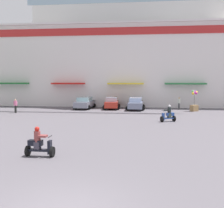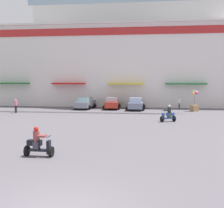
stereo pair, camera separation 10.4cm
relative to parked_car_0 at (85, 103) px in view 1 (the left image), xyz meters
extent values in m
plane|color=#5F5960|center=(5.38, -14.78, -0.77)|extent=(128.00, 128.00, 0.00)
cube|color=white|center=(5.38, 7.54, 4.94)|extent=(40.55, 10.65, 11.43)
cube|color=white|center=(5.38, 8.07, 14.49)|extent=(27.26, 9.58, 7.67)
cube|color=red|center=(5.38, 2.16, 9.61)|extent=(37.31, 0.12, 0.99)
cube|color=silver|center=(5.38, 2.12, 10.78)|extent=(40.55, 0.70, 0.24)
cube|color=#1D6D2E|center=(-11.09, 1.67, 2.53)|extent=(5.14, 1.10, 0.20)
cube|color=red|center=(-2.68, 1.67, 2.53)|extent=(4.59, 1.10, 0.20)
cube|color=gold|center=(5.30, 1.67, 2.53)|extent=(4.87, 1.10, 0.20)
cube|color=#2B773F|center=(13.21, 1.67, 2.53)|extent=(5.32, 1.10, 0.20)
cube|color=gray|center=(0.00, 0.00, -0.13)|extent=(2.05, 4.59, 0.75)
cube|color=#97C2C7|center=(0.00, 0.00, 0.50)|extent=(1.68, 2.33, 0.50)
cylinder|color=black|center=(-0.83, 1.44, -0.47)|extent=(0.61, 0.20, 0.60)
cylinder|color=black|center=(0.98, 1.34, -0.47)|extent=(0.61, 0.20, 0.60)
cylinder|color=black|center=(-0.98, -1.34, -0.47)|extent=(0.61, 0.20, 0.60)
cylinder|color=black|center=(0.83, -1.44, -0.47)|extent=(0.61, 0.20, 0.60)
cube|color=red|center=(3.60, 0.01, -0.12)|extent=(1.90, 4.00, 0.75)
cube|color=#9EB2C6|center=(3.60, 0.01, 0.51)|extent=(1.55, 2.04, 0.53)
cylinder|color=black|center=(2.70, 1.16, -0.47)|extent=(0.61, 0.20, 0.60)
cylinder|color=black|center=(4.35, 1.27, -0.47)|extent=(0.61, 0.20, 0.60)
cylinder|color=black|center=(2.85, -1.25, -0.47)|extent=(0.61, 0.20, 0.60)
cylinder|color=black|center=(4.50, -1.14, -0.47)|extent=(0.61, 0.20, 0.60)
cube|color=gray|center=(6.74, -0.53, -0.13)|extent=(1.83, 4.44, 0.74)
cube|color=#A0B1D2|center=(6.74, -0.53, 0.50)|extent=(1.55, 2.23, 0.53)
cylinder|color=black|center=(5.88, 0.85, -0.47)|extent=(0.60, 0.17, 0.60)
cylinder|color=black|center=(7.64, 0.82, -0.47)|extent=(0.60, 0.17, 0.60)
cylinder|color=black|center=(5.83, -1.89, -0.47)|extent=(0.60, 0.17, 0.60)
cylinder|color=black|center=(7.60, -1.92, -0.47)|extent=(0.60, 0.17, 0.60)
cylinder|color=black|center=(3.19, -22.35, -0.51)|extent=(0.15, 0.52, 0.52)
cylinder|color=black|center=(1.91, -22.32, -0.51)|extent=(0.15, 0.52, 0.52)
cube|color=black|center=(2.55, -22.33, -0.45)|extent=(1.14, 0.30, 0.10)
cube|color=black|center=(2.32, -22.33, -0.08)|extent=(0.73, 0.32, 0.28)
cube|color=black|center=(3.06, -22.34, -0.28)|extent=(0.15, 0.32, 0.67)
cylinder|color=black|center=(3.09, -22.34, 0.26)|extent=(0.05, 0.52, 0.04)
cube|color=#423D4B|center=(2.42, -22.33, -0.20)|extent=(0.29, 0.33, 0.36)
cylinder|color=brown|center=(2.42, -22.33, 0.25)|extent=(0.33, 0.33, 0.53)
sphere|color=red|center=(2.42, -22.33, 0.62)|extent=(0.25, 0.25, 0.25)
cube|color=brown|center=(2.70, -22.33, 0.27)|extent=(0.45, 0.35, 0.10)
cylinder|color=black|center=(9.40, -10.35, -0.51)|extent=(0.33, 0.53, 0.52)
cylinder|color=black|center=(10.54, -9.87, -0.51)|extent=(0.33, 0.53, 0.52)
cube|color=#274DA3|center=(9.97, -10.11, -0.45)|extent=(1.11, 0.68, 0.10)
cube|color=#274DA3|center=(10.18, -10.02, -0.09)|extent=(0.75, 0.54, 0.28)
cube|color=#274DA3|center=(9.52, -10.30, -0.29)|extent=(0.25, 0.35, 0.66)
cylinder|color=black|center=(9.49, -10.31, 0.25)|extent=(0.23, 0.49, 0.04)
cube|color=#44503F|center=(10.09, -10.06, -0.21)|extent=(0.38, 0.40, 0.36)
cylinder|color=#252D2D|center=(10.09, -10.06, 0.26)|extent=(0.42, 0.42, 0.58)
sphere|color=silver|center=(10.09, -10.06, 0.65)|extent=(0.25, 0.25, 0.25)
cube|color=#252D2D|center=(9.83, -10.17, 0.29)|extent=(0.54, 0.48, 0.10)
cylinder|color=#252523|center=(-6.98, -5.38, -0.34)|extent=(0.25, 0.25, 0.85)
cylinder|color=pink|center=(-6.98, -5.38, 0.35)|extent=(0.41, 0.41, 0.53)
sphere|color=tan|center=(-6.98, -5.38, 0.72)|extent=(0.22, 0.22, 0.22)
cylinder|color=#414449|center=(12.31, 0.59, -0.38)|extent=(0.28, 0.28, 0.78)
cylinder|color=silver|center=(12.31, 0.59, 0.30)|extent=(0.46, 0.46, 0.58)
sphere|color=tan|center=(12.31, 0.59, 0.69)|extent=(0.20, 0.20, 0.20)
cube|color=#99774C|center=(13.87, -1.37, -0.39)|extent=(1.08, 1.03, 0.75)
cylinder|color=#4C4C4C|center=(13.87, -1.37, 0.58)|extent=(0.04, 0.04, 1.20)
sphere|color=yellow|center=(14.10, -1.40, 1.53)|extent=(0.33, 0.33, 0.33)
sphere|color=purple|center=(13.98, -1.25, 1.60)|extent=(0.31, 0.31, 0.31)
sphere|color=orange|center=(13.83, -1.27, 1.56)|extent=(0.32, 0.32, 0.32)
sphere|color=#52CB59|center=(13.70, -1.29, 1.62)|extent=(0.29, 0.29, 0.29)
sphere|color=yellow|center=(13.67, -1.51, 1.40)|extent=(0.33, 0.33, 0.33)
sphere|color=purple|center=(13.84, -1.47, 1.48)|extent=(0.33, 0.33, 0.33)
sphere|color=#E33494|center=(14.03, -1.58, 1.45)|extent=(0.32, 0.32, 0.32)
camera|label=1|loc=(7.68, -35.28, 3.10)|focal=43.77mm
camera|label=2|loc=(7.78, -35.27, 3.10)|focal=43.77mm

